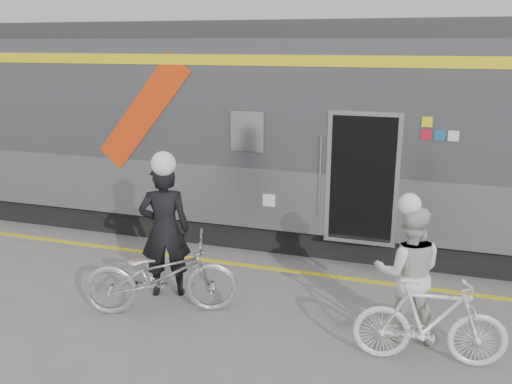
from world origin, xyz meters
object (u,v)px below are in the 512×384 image
at_px(bicycle_left, 161,275).
at_px(woman, 408,273).
at_px(man, 165,230).
at_px(bicycle_right, 430,322).

bearing_deg(bicycle_left, woman, -105.75).
bearing_deg(man, bicycle_left, 87.71).
xyz_separation_m(man, bicycle_right, (3.84, -0.72, -0.49)).
relative_size(man, bicycle_left, 0.95).
height_order(bicycle_left, bicycle_right, bicycle_left).
bearing_deg(woman, bicycle_right, 110.89).
distance_m(bicycle_left, woman, 3.37).
bearing_deg(bicycle_left, bicycle_right, -114.93).
bearing_deg(bicycle_right, woman, 20.89).
distance_m(man, bicycle_right, 3.93).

